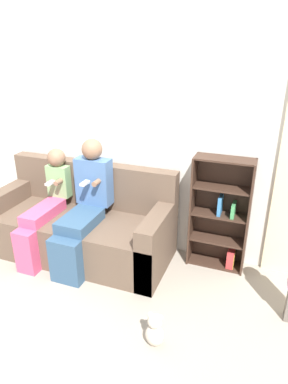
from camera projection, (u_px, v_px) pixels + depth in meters
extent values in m
plane|color=#9E9384|center=(62.00, 279.00, 3.31)|extent=(14.00, 14.00, 0.00)
cube|color=silver|center=(100.00, 128.00, 3.61)|extent=(10.00, 0.06, 2.55)
cube|color=brown|center=(76.00, 239.00, 3.57)|extent=(1.91, 0.66, 0.45)
cube|color=brown|center=(94.00, 202.00, 3.82)|extent=(1.91, 0.15, 0.94)
cube|color=brown|center=(8.00, 217.00, 3.81)|extent=(0.17, 0.66, 0.64)
cube|color=brown|center=(155.00, 247.00, 3.25)|extent=(0.17, 0.66, 0.64)
cube|color=#335170|center=(66.00, 261.00, 3.20)|extent=(0.31, 0.12, 0.45)
cube|color=#335170|center=(80.00, 221.00, 3.34)|extent=(0.31, 0.48, 0.11)
cube|color=#476B9E|center=(94.00, 181.00, 3.50)|extent=(0.36, 0.16, 0.48)
sphere|color=#8C664C|center=(92.00, 149.00, 3.36)|extent=(0.21, 0.21, 0.21)
cylinder|color=#8C664C|center=(96.00, 183.00, 3.33)|extent=(0.05, 0.10, 0.05)
cube|color=white|center=(85.00, 183.00, 3.32)|extent=(0.05, 0.12, 0.02)
cube|color=#DB4C75|center=(27.00, 252.00, 3.34)|extent=(0.21, 0.12, 0.45)
cube|color=#DB4C75|center=(43.00, 212.00, 3.51)|extent=(0.21, 0.53, 0.11)
cube|color=#84AD70|center=(59.00, 181.00, 3.69)|extent=(0.25, 0.11, 0.35)
sphere|color=#8C664C|center=(56.00, 158.00, 3.59)|extent=(0.19, 0.19, 0.19)
cylinder|color=#8C664C|center=(58.00, 182.00, 3.57)|extent=(0.05, 0.10, 0.05)
cube|color=white|center=(50.00, 183.00, 3.55)|extent=(0.05, 0.12, 0.02)
cube|color=#3D281E|center=(192.00, 210.00, 3.41)|extent=(0.02, 0.24, 1.14)
cube|color=#3D281E|center=(248.00, 219.00, 3.23)|extent=(0.02, 0.24, 1.14)
cube|color=#3D281E|center=(221.00, 210.00, 3.41)|extent=(0.56, 0.02, 1.14)
cube|color=#3D281E|center=(215.00, 263.00, 3.54)|extent=(0.52, 0.20, 0.02)
cube|color=#3D281E|center=(217.00, 240.00, 3.43)|extent=(0.52, 0.20, 0.02)
cube|color=#3D281E|center=(220.00, 215.00, 3.32)|extent=(0.52, 0.20, 0.02)
cube|color=#3D281E|center=(222.00, 188.00, 3.21)|extent=(0.52, 0.20, 0.02)
cube|color=#3D281E|center=(225.00, 159.00, 3.10)|extent=(0.52, 0.20, 0.02)
cube|color=teal|center=(220.00, 205.00, 3.28)|extent=(0.03, 0.14, 0.19)
cube|color=#C63838|center=(231.00, 258.00, 3.45)|extent=(0.07, 0.15, 0.18)
cube|color=#429956|center=(233.00, 210.00, 3.25)|extent=(0.03, 0.16, 0.13)
cube|color=gold|center=(232.00, 259.00, 3.46)|extent=(0.05, 0.14, 0.15)
ellipsoid|color=beige|center=(155.00, 335.00, 2.56)|extent=(0.15, 0.12, 0.18)
sphere|color=beige|center=(155.00, 321.00, 2.50)|extent=(0.11, 0.11, 0.11)
sphere|color=beige|center=(150.00, 315.00, 2.50)|extent=(0.05, 0.05, 0.05)
sphere|color=beige|center=(160.00, 318.00, 2.47)|extent=(0.05, 0.05, 0.05)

